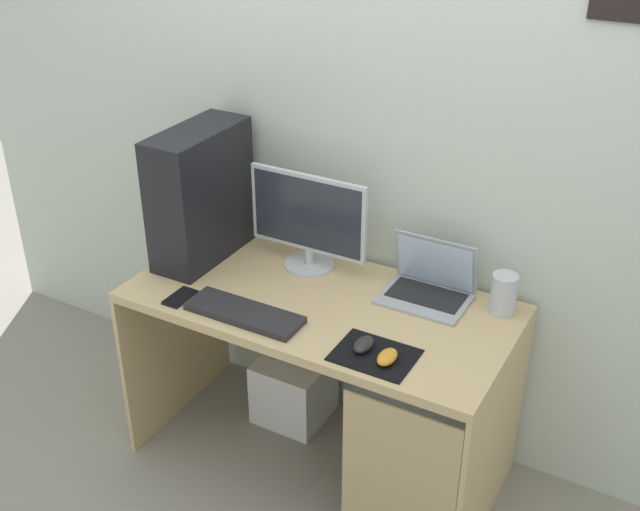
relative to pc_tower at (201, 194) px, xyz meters
name	(u,v)px	position (x,y,z in m)	size (l,w,h in m)	color
ground_plane	(320,457)	(0.56, -0.08, -1.01)	(8.00, 8.00, 0.00)	gray
wall_back	(371,121)	(0.56, 0.30, 0.29)	(4.00, 0.05, 2.60)	beige
desk	(322,338)	(0.58, -0.09, -0.41)	(1.38, 0.67, 0.75)	tan
pc_tower	(201,194)	(0.00, 0.00, 0.00)	(0.19, 0.45, 0.52)	black
monitor	(308,221)	(0.41, 0.11, -0.06)	(0.48, 0.19, 0.38)	#B7BCC6
laptop	(428,286)	(0.89, 0.13, -0.21)	(0.31, 0.23, 0.22)	#9EA3A8
speaker	(503,294)	(1.15, 0.16, -0.18)	(0.09, 0.09, 0.15)	#B7BCC6
keyboard	(244,313)	(0.39, -0.30, -0.25)	(0.42, 0.14, 0.02)	#232326
mousepad	(375,355)	(0.88, -0.29, -0.26)	(0.26, 0.20, 0.01)	black
mouse_left	(364,345)	(0.83, -0.28, -0.24)	(0.06, 0.10, 0.03)	#232326
mouse_right	(387,357)	(0.93, -0.30, -0.24)	(0.06, 0.10, 0.03)	orange
cell_phone	(180,297)	(0.12, -0.31, -0.25)	(0.07, 0.13, 0.01)	black
subwoofer	(294,388)	(0.34, 0.10, -0.87)	(0.28, 0.28, 0.28)	white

